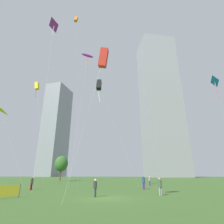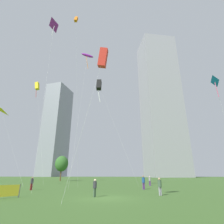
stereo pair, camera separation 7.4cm
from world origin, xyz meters
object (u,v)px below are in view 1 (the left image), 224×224
object	(u,v)px
distant_highrise_0	(160,102)
kite_flying_3	(99,85)
kite_flying_4	(54,26)
kite_flying_7	(1,111)
person_standing_2	(95,187)
kite_flying_0	(215,83)
person_standing_3	(32,182)
person_standing_1	(143,181)
kite_flying_1	(37,86)
person_standing_0	(160,185)
person_standing_4	(150,180)
kite_flying_5	(76,20)
kite_flying_6	(103,58)
distant_highrise_1	(56,129)
event_banner	(4,191)
park_tree_0	(61,164)
kite_flying_2	(87,56)

from	to	relation	value
distant_highrise_0	kite_flying_3	bearing A→B (deg)	-120.42
kite_flying_4	kite_flying_7	bearing A→B (deg)	169.60
person_standing_2	kite_flying_0	bearing A→B (deg)	154.75
kite_flying_3	person_standing_3	bearing A→B (deg)	-152.58
person_standing_1	kite_flying_7	distance (m)	29.14
kite_flying_1	person_standing_2	bearing A→B (deg)	-50.88
person_standing_0	kite_flying_1	bearing A→B (deg)	114.63
person_standing_0	kite_flying_3	bearing A→B (deg)	105.93
person_standing_4	kite_flying_5	distance (m)	32.14
kite_flying_5	distant_highrise_0	distance (m)	112.63
kite_flying_3	distant_highrise_0	distance (m)	110.63
kite_flying_6	distant_highrise_1	size ratio (longest dim) A/B	0.15
person_standing_3	event_banner	bearing A→B (deg)	-131.03
kite_flying_6	park_tree_0	bearing A→B (deg)	112.07
person_standing_1	event_banner	world-z (taller)	person_standing_1
park_tree_0	event_banner	size ratio (longest dim) A/B	3.66
kite_flying_6	kite_flying_3	bearing A→B (deg)	99.21
person_standing_3	person_standing_0	bearing A→B (deg)	-71.86
person_standing_1	park_tree_0	distance (m)	37.54
person_standing_4	kite_flying_4	xyz separation A→B (m)	(-19.19, -5.95, 31.22)
kite_flying_0	event_banner	world-z (taller)	kite_flying_0
person_standing_1	kite_flying_7	world-z (taller)	kite_flying_7
person_standing_4	distant_highrise_0	xyz separation A→B (m)	(24.75, 92.42, 53.36)
event_banner	distant_highrise_0	bearing A→B (deg)	70.33
kite_flying_6	person_standing_1	bearing A→B (deg)	72.51
kite_flying_5	park_tree_0	world-z (taller)	kite_flying_5
person_standing_3	kite_flying_2	xyz separation A→B (m)	(3.46, 13.18, 29.95)
kite_flying_5	kite_flying_6	distance (m)	21.62
kite_flying_0	distant_highrise_1	size ratio (longest dim) A/B	0.20
kite_flying_5	park_tree_0	distance (m)	41.34
person_standing_2	kite_flying_4	size ratio (longest dim) A/B	0.05
kite_flying_2	kite_flying_7	xyz separation A→B (m)	(-14.61, -7.09, -17.45)
kite_flying_3	kite_flying_4	bearing A→B (deg)	178.24
kite_flying_6	distant_highrise_1	distance (m)	158.83
kite_flying_4	distant_highrise_1	size ratio (longest dim) A/B	0.40
person_standing_3	kite_flying_6	xyz separation A→B (m)	(10.57, -11.73, 10.46)
person_standing_0	park_tree_0	size ratio (longest dim) A/B	0.22
person_standing_1	person_standing_2	bearing A→B (deg)	35.58
person_standing_2	kite_flying_7	world-z (taller)	kite_flying_7
distant_highrise_0	event_banner	world-z (taller)	distant_highrise_0
person_standing_3	kite_flying_4	bearing A→B (deg)	63.79
person_standing_1	kite_flying_3	bearing A→B (deg)	-40.63
person_standing_4	park_tree_0	world-z (taller)	park_tree_0
person_standing_0	kite_flying_4	world-z (taller)	kite_flying_4
person_standing_1	kite_flying_7	xyz separation A→B (m)	(-26.03, 4.14, 12.42)
kite_flying_2	kite_flying_4	bearing A→B (deg)	-123.37
kite_flying_5	kite_flying_0	bearing A→B (deg)	5.76
person_standing_1	distant_highrise_1	size ratio (longest dim) A/B	0.02
park_tree_0	distant_highrise_1	bearing A→B (deg)	112.90
kite_flying_0	distant_highrise_1	world-z (taller)	distant_highrise_1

